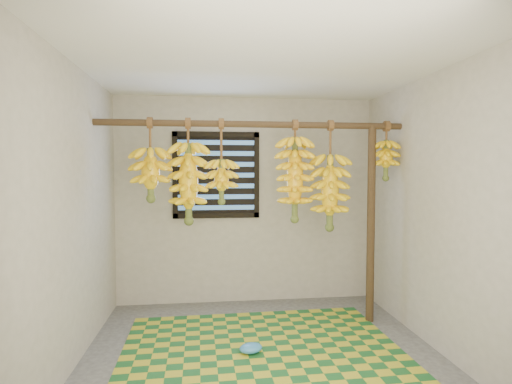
{
  "coord_description": "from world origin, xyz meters",
  "views": [
    {
      "loc": [
        -0.46,
        -3.17,
        1.55
      ],
      "look_at": [
        0.0,
        0.55,
        1.35
      ],
      "focal_mm": 28.0,
      "sensor_mm": 36.0,
      "label": 1
    }
  ],
  "objects": [
    {
      "name": "floor",
      "position": [
        0.0,
        0.0,
        -0.01
      ],
      "size": [
        3.0,
        3.0,
        0.01
      ],
      "primitive_type": "cube",
      "color": "#434343",
      "rests_on": "ground"
    },
    {
      "name": "ceiling",
      "position": [
        0.0,
        0.0,
        2.4
      ],
      "size": [
        3.0,
        3.0,
        0.01
      ],
      "primitive_type": "cube",
      "color": "silver",
      "rests_on": "wall_back"
    },
    {
      "name": "wall_back",
      "position": [
        0.0,
        1.5,
        1.2
      ],
      "size": [
        3.0,
        0.01,
        2.4
      ],
      "primitive_type": "cube",
      "color": "gray",
      "rests_on": "floor"
    },
    {
      "name": "wall_left",
      "position": [
        -1.5,
        0.0,
        1.2
      ],
      "size": [
        0.01,
        3.0,
        2.4
      ],
      "primitive_type": "cube",
      "color": "gray",
      "rests_on": "floor"
    },
    {
      "name": "wall_right",
      "position": [
        1.5,
        0.0,
        1.2
      ],
      "size": [
        0.01,
        3.0,
        2.4
      ],
      "primitive_type": "cube",
      "color": "gray",
      "rests_on": "floor"
    },
    {
      "name": "window",
      "position": [
        -0.35,
        1.48,
        1.5
      ],
      "size": [
        1.0,
        0.04,
        1.0
      ],
      "color": "black",
      "rests_on": "wall_back"
    },
    {
      "name": "hanging_pole",
      "position": [
        0.0,
        0.7,
        2.0
      ],
      "size": [
        3.0,
        0.06,
        0.06
      ],
      "primitive_type": "cylinder",
      "rotation": [
        0.0,
        1.57,
        0.0
      ],
      "color": "#46311C",
      "rests_on": "wall_left"
    },
    {
      "name": "support_post",
      "position": [
        1.2,
        0.7,
        1.0
      ],
      "size": [
        0.08,
        0.08,
        2.0
      ],
      "primitive_type": "cylinder",
      "color": "#46311C",
      "rests_on": "floor"
    },
    {
      "name": "woven_mat",
      "position": [
        0.01,
        0.11,
        0.01
      ],
      "size": [
        2.43,
        1.96,
        0.01
      ],
      "primitive_type": "cube",
      "rotation": [
        0.0,
        0.0,
        0.02
      ],
      "color": "#185223",
      "rests_on": "floor"
    },
    {
      "name": "plastic_bag",
      "position": [
        -0.1,
        0.11,
        0.05
      ],
      "size": [
        0.23,
        0.19,
        0.08
      ],
      "primitive_type": "ellipsoid",
      "rotation": [
        0.0,
        0.0,
        0.24
      ],
      "color": "#327ABA",
      "rests_on": "woven_mat"
    },
    {
      "name": "banana_bunch_a",
      "position": [
        -0.99,
        0.7,
        1.52
      ],
      "size": [
        0.35,
        0.35,
        0.78
      ],
      "color": "brown",
      "rests_on": "hanging_pole"
    },
    {
      "name": "banana_bunch_b",
      "position": [
        -0.63,
        0.7,
        1.43
      ],
      "size": [
        0.35,
        0.35,
        1.0
      ],
      "color": "brown",
      "rests_on": "hanging_pole"
    },
    {
      "name": "banana_bunch_c",
      "position": [
        -0.32,
        0.7,
        1.45
      ],
      "size": [
        0.32,
        0.32,
        0.82
      ],
      "color": "brown",
      "rests_on": "hanging_pole"
    },
    {
      "name": "banana_bunch_d",
      "position": [
        0.41,
        0.7,
        1.46
      ],
      "size": [
        0.36,
        0.36,
        1.0
      ],
      "color": "brown",
      "rests_on": "hanging_pole"
    },
    {
      "name": "banana_bunch_e",
      "position": [
        0.76,
        0.7,
        1.33
      ],
      "size": [
        0.36,
        0.36,
        1.09
      ],
      "color": "brown",
      "rests_on": "hanging_pole"
    },
    {
      "name": "banana_bunch_f",
      "position": [
        1.35,
        0.7,
        1.66
      ],
      "size": [
        0.27,
        0.27,
        0.6
      ],
      "color": "brown",
      "rests_on": "hanging_pole"
    }
  ]
}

